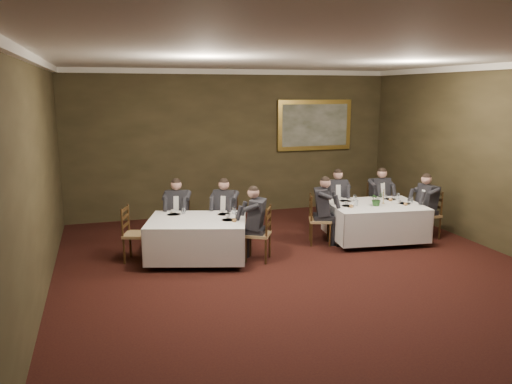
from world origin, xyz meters
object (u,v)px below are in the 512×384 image
table_second (197,236)px  diner_sec_backleft (178,220)px  diner_sec_backright (226,220)px  diner_main_endleft (320,219)px  chair_main_endright (427,224)px  chair_sec_backleft (179,232)px  diner_main_backright (379,205)px  chair_sec_backright (226,231)px  painting (315,125)px  chair_main_backright (378,215)px  chair_sec_endleft (136,245)px  centerpiece (376,198)px  table_main (375,219)px  diner_main_endright (427,214)px  diner_sec_endright (258,233)px  candlestick (384,195)px  diner_main_backleft (336,207)px  chair_sec_endright (258,245)px  chair_main_backleft (336,217)px  chair_main_endleft (319,230)px

table_second → diner_sec_backleft: 0.99m
diner_sec_backright → diner_sec_backleft: bearing=14.9°
diner_main_endleft → diner_sec_backleft: bearing=-85.4°
diner_main_endleft → chair_main_endright: size_ratio=1.35×
chair_sec_backleft → diner_main_backright: bearing=-160.8°
chair_sec_backright → painting: bearing=-108.4°
table_second → chair_main_backright: 4.38m
diner_main_backright → chair_sec_endleft: diner_main_backright is taller
centerpiece → diner_main_backright: bearing=56.2°
table_main → chair_main_backright: size_ratio=1.99×
diner_main_endright → chair_sec_backleft: 5.09m
diner_main_endright → diner_sec_endright: bearing=91.6°
chair_sec_backleft → chair_main_backright: bearing=-160.7°
diner_sec_backleft → candlestick: (4.04, -0.84, 0.41)m
table_main → diner_sec_backleft: diner_sec_backleft is taller
diner_main_backright → candlestick: size_ratio=3.05×
diner_main_backleft → chair_sec_backleft: bearing=15.4°
centerpiece → diner_sec_backleft: bearing=165.6°
chair_sec_endright → chair_sec_endleft: (-2.10, 0.63, 0.00)m
centerpiece → candlestick: (0.24, 0.14, 0.01)m
chair_main_backleft → diner_sec_backleft: size_ratio=0.74×
table_second → chair_sec_endright: size_ratio=2.03×
diner_main_endleft → chair_sec_endleft: bearing=-71.5°
diner_main_endright → chair_main_endleft: bearing=80.1°
diner_main_backright → diner_main_endright: same height
painting → table_main: bearing=-90.0°
table_second → chair_sec_backright: (0.70, 0.72, -0.17)m
chair_main_backleft → chair_main_endright: same height
table_main → diner_main_backright: diner_main_backright is taller
chair_main_backright → chair_sec_backleft: bearing=1.3°
diner_main_backleft → diner_sec_backleft: bearing=15.6°
chair_main_backright → diner_sec_backright: 3.58m
diner_main_backleft → chair_sec_endleft: size_ratio=1.35×
diner_main_backleft → diner_sec_backleft: same height
chair_sec_backleft → chair_sec_backright: size_ratio=1.00×
chair_main_endleft → diner_sec_endright: size_ratio=0.74×
chair_main_backright → chair_sec_endright: bearing=23.3°
painting → diner_sec_backleft: bearing=-149.8°
table_main → diner_main_backleft: diner_main_backleft is taller
centerpiece → diner_main_endleft: bearing=166.0°
diner_main_endleft → chair_main_endright: diner_main_endleft is taller
diner_main_backright → chair_sec_backleft: diner_main_backright is taller
chair_main_backleft → chair_main_endright: bearing=156.7°
chair_main_endleft → diner_sec_backright: size_ratio=0.74×
diner_main_endleft → diner_main_endright: 2.30m
chair_sec_backleft → table_main: bearing=-173.5°
diner_sec_endright → chair_sec_endright: bearing=-90.0°
chair_sec_backright → diner_main_endleft: bearing=-162.5°
diner_main_backleft → centerpiece: bearing=119.2°
diner_main_backright → diner_main_endleft: 1.89m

